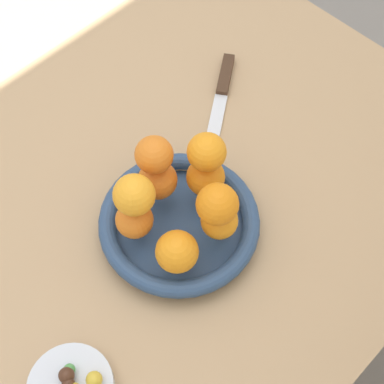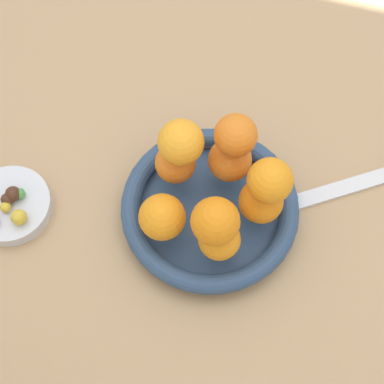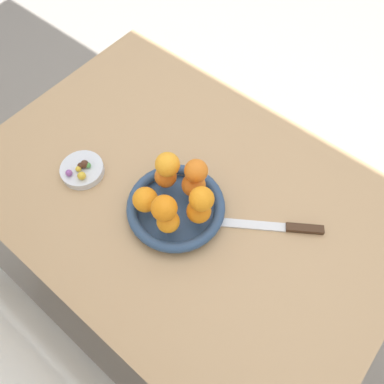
# 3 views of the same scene
# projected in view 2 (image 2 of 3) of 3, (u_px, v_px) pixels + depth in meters

# --- Properties ---
(ground_plane) EXTENTS (6.00, 6.00, 0.00)m
(ground_plane) POSITION_uv_depth(u_px,v_px,m) (200.00, 302.00, 1.51)
(ground_plane) COLOR gray
(dining_table) EXTENTS (1.10, 0.76, 0.74)m
(dining_table) POSITION_uv_depth(u_px,v_px,m) (206.00, 202.00, 0.92)
(dining_table) COLOR tan
(dining_table) RESTS_ON ground_plane
(fruit_bowl) EXTENTS (0.24, 0.24, 0.04)m
(fruit_bowl) POSITION_uv_depth(u_px,v_px,m) (210.00, 209.00, 0.79)
(fruit_bowl) COLOR navy
(fruit_bowl) RESTS_ON dining_table
(candy_dish) EXTENTS (0.11, 0.11, 0.02)m
(candy_dish) POSITION_uv_depth(u_px,v_px,m) (11.00, 206.00, 0.81)
(candy_dish) COLOR silver
(candy_dish) RESTS_ON dining_table
(orange_0) EXTENTS (0.06, 0.06, 0.06)m
(orange_0) POSITION_uv_depth(u_px,v_px,m) (162.00, 217.00, 0.74)
(orange_0) COLOR orange
(orange_0) RESTS_ON fruit_bowl
(orange_1) EXTENTS (0.05, 0.05, 0.05)m
(orange_1) POSITION_uv_depth(u_px,v_px,m) (219.00, 239.00, 0.73)
(orange_1) COLOR orange
(orange_1) RESTS_ON fruit_bowl
(orange_2) EXTENTS (0.06, 0.06, 0.06)m
(orange_2) POSITION_uv_depth(u_px,v_px,m) (261.00, 201.00, 0.75)
(orange_2) COLOR orange
(orange_2) RESTS_ON fruit_bowl
(orange_3) EXTENTS (0.06, 0.06, 0.06)m
(orange_3) POSITION_uv_depth(u_px,v_px,m) (231.00, 157.00, 0.77)
(orange_3) COLOR orange
(orange_3) RESTS_ON fruit_bowl
(orange_4) EXTENTS (0.05, 0.05, 0.05)m
(orange_4) POSITION_uv_depth(u_px,v_px,m) (175.00, 163.00, 0.77)
(orange_4) COLOR orange
(orange_4) RESTS_ON fruit_bowl
(orange_5) EXTENTS (0.05, 0.05, 0.05)m
(orange_5) POSITION_uv_depth(u_px,v_px,m) (236.00, 135.00, 0.72)
(orange_5) COLOR orange
(orange_5) RESTS_ON orange_3
(orange_6) EXTENTS (0.06, 0.06, 0.06)m
(orange_6) POSITION_uv_depth(u_px,v_px,m) (215.00, 221.00, 0.68)
(orange_6) COLOR orange
(orange_6) RESTS_ON orange_1
(orange_7) EXTENTS (0.06, 0.06, 0.06)m
(orange_7) POSITION_uv_depth(u_px,v_px,m) (181.00, 142.00, 0.72)
(orange_7) COLOR orange
(orange_7) RESTS_ON orange_4
(orange_8) EXTENTS (0.06, 0.06, 0.06)m
(orange_8) POSITION_uv_depth(u_px,v_px,m) (270.00, 181.00, 0.70)
(orange_8) COLOR orange
(orange_8) RESTS_ON orange_2
(candy_ball_0) EXTENTS (0.02, 0.02, 0.02)m
(candy_ball_0) POSITION_uv_depth(u_px,v_px,m) (20.00, 194.00, 0.79)
(candy_ball_0) COLOR #4C9947
(candy_ball_0) RESTS_ON candy_dish
(candy_ball_1) EXTENTS (0.02, 0.02, 0.02)m
(candy_ball_1) POSITION_uv_depth(u_px,v_px,m) (6.00, 207.00, 0.79)
(candy_ball_1) COLOR gold
(candy_ball_1) RESTS_ON candy_dish
(candy_ball_2) EXTENTS (0.02, 0.02, 0.02)m
(candy_ball_2) POSITION_uv_depth(u_px,v_px,m) (7.00, 199.00, 0.79)
(candy_ball_2) COLOR #472819
(candy_ball_2) RESTS_ON candy_dish
(candy_ball_4) EXTENTS (0.02, 0.02, 0.02)m
(candy_ball_4) POSITION_uv_depth(u_px,v_px,m) (19.00, 217.00, 0.78)
(candy_ball_4) COLOR gold
(candy_ball_4) RESTS_ON candy_dish
(candy_ball_5) EXTENTS (0.02, 0.02, 0.02)m
(candy_ball_5) POSITION_uv_depth(u_px,v_px,m) (13.00, 194.00, 0.79)
(candy_ball_5) COLOR #472819
(candy_ball_5) RESTS_ON candy_dish
(knife) EXTENTS (0.23, 0.16, 0.01)m
(knife) POSITION_uv_depth(u_px,v_px,m) (383.00, 176.00, 0.83)
(knife) COLOR #3F2819
(knife) RESTS_ON dining_table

